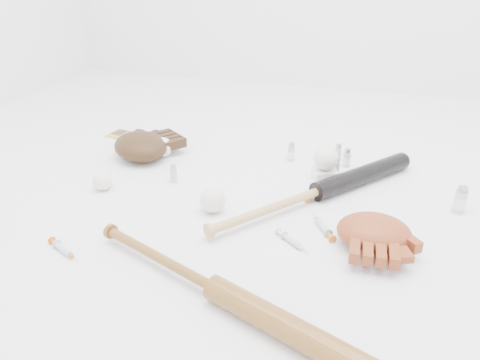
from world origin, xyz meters
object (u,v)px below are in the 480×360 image
(pedestal, at_px, (325,175))
(glove_dark, at_px, (141,146))
(bat_dark, at_px, (318,191))
(bat_wood, at_px, (215,288))

(pedestal, bearing_deg, glove_dark, -179.35)
(glove_dark, bearing_deg, bat_dark, 25.34)
(bat_dark, bearing_deg, glove_dark, 116.89)
(bat_dark, distance_m, pedestal, 0.15)
(pedestal, bearing_deg, bat_wood, -102.92)
(bat_dark, bearing_deg, pedestal, 37.51)
(bat_wood, xyz_separation_m, pedestal, (0.16, 0.71, -0.01))
(bat_wood, distance_m, glove_dark, 0.89)
(glove_dark, height_order, pedestal, glove_dark)
(bat_wood, bearing_deg, bat_dark, 95.85)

